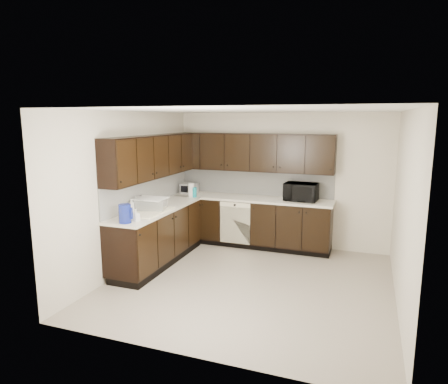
% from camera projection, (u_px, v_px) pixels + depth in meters
% --- Properties ---
extents(floor, '(4.00, 4.00, 0.00)m').
position_uv_depth(floor, '(250.00, 283.00, 5.90)').
color(floor, '#A39787').
rests_on(floor, ground).
extents(ceiling, '(4.00, 4.00, 0.00)m').
position_uv_depth(ceiling, '(252.00, 110.00, 5.45)').
color(ceiling, white).
rests_on(ceiling, wall_back).
extents(wall_back, '(4.00, 0.02, 2.50)m').
position_uv_depth(wall_back, '(280.00, 180.00, 7.52)').
color(wall_back, beige).
rests_on(wall_back, floor).
extents(wall_left, '(0.02, 4.00, 2.50)m').
position_uv_depth(wall_left, '(130.00, 191.00, 6.35)').
color(wall_left, beige).
rests_on(wall_left, floor).
extents(wall_right, '(0.02, 4.00, 2.50)m').
position_uv_depth(wall_right, '(404.00, 211.00, 5.00)').
color(wall_right, beige).
rests_on(wall_right, floor).
extents(wall_front, '(4.00, 0.02, 2.50)m').
position_uv_depth(wall_front, '(192.00, 239.00, 3.82)').
color(wall_front, beige).
rests_on(wall_front, floor).
extents(lower_cabinets, '(3.00, 2.80, 0.90)m').
position_uv_depth(lower_cabinets, '(214.00, 230.00, 7.19)').
color(lower_cabinets, black).
rests_on(lower_cabinets, floor).
extents(countertop, '(3.03, 2.83, 0.04)m').
position_uv_depth(countertop, '(213.00, 203.00, 7.09)').
color(countertop, silver).
rests_on(countertop, lower_cabinets).
extents(backsplash, '(3.00, 2.80, 0.48)m').
position_uv_depth(backsplash, '(207.00, 186.00, 7.31)').
color(backsplash, silver).
rests_on(backsplash, countertop).
extents(upper_cabinets, '(3.00, 2.80, 0.70)m').
position_uv_depth(upper_cabinets, '(210.00, 154.00, 7.06)').
color(upper_cabinets, black).
rests_on(upper_cabinets, wall_back).
extents(dishwasher, '(0.58, 0.04, 0.78)m').
position_uv_depth(dishwasher, '(235.00, 220.00, 7.34)').
color(dishwasher, '#F5EDC8').
rests_on(dishwasher, lower_cabinets).
extents(sink, '(0.54, 0.82, 0.42)m').
position_uv_depth(sink, '(148.00, 216.00, 6.29)').
color(sink, '#F5EDC8').
rests_on(sink, countertop).
extents(microwave, '(0.59, 0.42, 0.32)m').
position_uv_depth(microwave, '(301.00, 192.00, 7.12)').
color(microwave, black).
rests_on(microwave, countertop).
extents(soap_bottle_a, '(0.10, 0.10, 0.18)m').
position_uv_depth(soap_bottle_a, '(136.00, 215.00, 5.71)').
color(soap_bottle_a, gray).
rests_on(soap_bottle_a, countertop).
extents(soap_bottle_b, '(0.11, 0.11, 0.24)m').
position_uv_depth(soap_bottle_b, '(132.00, 206.00, 6.17)').
color(soap_bottle_b, gray).
rests_on(soap_bottle_b, countertop).
extents(toaster_oven, '(0.32, 0.24, 0.20)m').
position_uv_depth(toaster_oven, '(189.00, 188.00, 7.86)').
color(toaster_oven, silver).
rests_on(toaster_oven, countertop).
extents(storage_bin, '(0.58, 0.49, 0.19)m').
position_uv_depth(storage_bin, '(150.00, 204.00, 6.40)').
color(storage_bin, silver).
rests_on(storage_bin, countertop).
extents(blue_pitcher, '(0.18, 0.18, 0.27)m').
position_uv_depth(blue_pitcher, '(125.00, 214.00, 5.61)').
color(blue_pitcher, '#102198').
rests_on(blue_pitcher, countertop).
extents(teal_tumbler, '(0.09, 0.09, 0.19)m').
position_uv_depth(teal_tumbler, '(194.00, 192.00, 7.46)').
color(teal_tumbler, '#0D8797').
rests_on(teal_tumbler, countertop).
extents(paper_towel_roll, '(0.13, 0.13, 0.26)m').
position_uv_depth(paper_towel_roll, '(191.00, 190.00, 7.47)').
color(paper_towel_roll, silver).
rests_on(paper_towel_roll, countertop).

